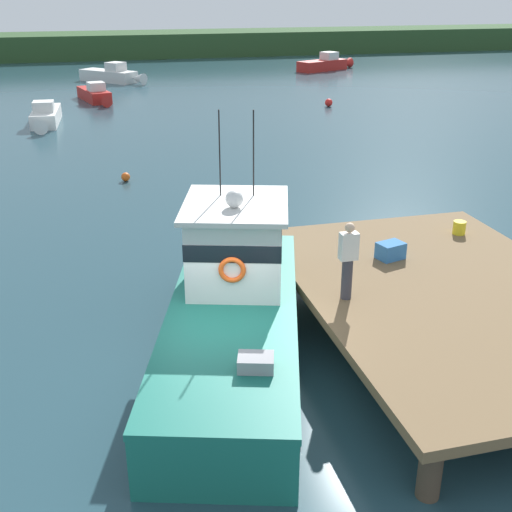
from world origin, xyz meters
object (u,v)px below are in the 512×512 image
(mooring_buoy_outer, at_px, (126,177))
(mooring_buoy_channel_marker, at_px, (329,103))
(bait_bucket, at_px, (459,228))
(moored_boat_far_right, at_px, (95,94))
(main_fishing_boat, at_px, (235,304))
(crate_single_far, at_px, (391,251))
(moored_boat_near_channel, at_px, (326,64))
(moored_boat_outer_mooring, at_px, (45,116))
(deckhand_by_the_boat, at_px, (348,259))
(moored_boat_mid_harbor, at_px, (112,75))

(mooring_buoy_outer, distance_m, mooring_buoy_channel_marker, 19.31)
(bait_bucket, distance_m, moored_boat_far_right, 31.79)
(main_fishing_boat, height_order, crate_single_far, main_fishing_boat)
(moored_boat_near_channel, bearing_deg, moored_boat_far_right, -149.76)
(mooring_buoy_channel_marker, bearing_deg, moored_boat_outer_mooring, -175.10)
(deckhand_by_the_boat, xyz_separation_m, moored_boat_mid_harbor, (-2.59, 42.22, -1.53))
(crate_single_far, xyz_separation_m, moored_boat_far_right, (-5.92, 31.70, -0.96))
(deckhand_by_the_boat, height_order, moored_boat_outer_mooring, deckhand_by_the_boat)
(moored_boat_far_right, bearing_deg, main_fishing_boat, -86.57)
(moored_boat_far_right, xyz_separation_m, mooring_buoy_outer, (0.59, -19.44, -0.26))
(moored_boat_far_right, distance_m, moored_boat_near_channel, 23.56)
(moored_boat_outer_mooring, relative_size, moored_boat_mid_harbor, 1.02)
(mooring_buoy_channel_marker, bearing_deg, crate_single_far, -107.50)
(moored_boat_far_right, height_order, moored_boat_outer_mooring, moored_boat_outer_mooring)
(crate_single_far, distance_m, moored_boat_near_channel, 45.90)
(crate_single_far, height_order, moored_boat_far_right, crate_single_far)
(crate_single_far, height_order, mooring_buoy_channel_marker, crate_single_far)
(moored_boat_near_channel, bearing_deg, mooring_buoy_channel_marker, -109.54)
(moored_boat_mid_harbor, height_order, mooring_buoy_channel_marker, moored_boat_mid_harbor)
(main_fishing_boat, bearing_deg, mooring_buoy_channel_marker, 65.76)
(moored_boat_outer_mooring, distance_m, mooring_buoy_outer, 12.78)
(deckhand_by_the_boat, distance_m, moored_boat_far_right, 33.67)
(crate_single_far, bearing_deg, moored_boat_mid_harbor, 96.15)
(mooring_buoy_outer, bearing_deg, deckhand_by_the_boat, -75.69)
(deckhand_by_the_boat, bearing_deg, bait_bucket, 32.93)
(main_fishing_boat, distance_m, mooring_buoy_channel_marker, 29.65)
(crate_single_far, height_order, bait_bucket, crate_single_far)
(moored_boat_mid_harbor, bearing_deg, deckhand_by_the_boat, -86.49)
(main_fishing_boat, bearing_deg, deckhand_by_the_boat, -17.22)
(main_fishing_boat, distance_m, moored_boat_far_right, 32.77)
(crate_single_far, bearing_deg, mooring_buoy_channel_marker, 72.50)
(moored_boat_near_channel, relative_size, mooring_buoy_outer, 17.44)
(crate_single_far, relative_size, moored_boat_outer_mooring, 0.11)
(mooring_buoy_outer, xyz_separation_m, mooring_buoy_channel_marker, (13.54, 13.76, 0.07))
(bait_bucket, bearing_deg, crate_single_far, -156.75)
(moored_boat_mid_harbor, relative_size, mooring_buoy_outer, 15.01)
(deckhand_by_the_boat, xyz_separation_m, mooring_buoy_channel_marker, (9.99, 27.70, -1.82))
(deckhand_by_the_boat, bearing_deg, moored_boat_mid_harbor, 93.51)
(moored_boat_mid_harbor, bearing_deg, moored_boat_outer_mooring, -105.45)
(moored_boat_mid_harbor, distance_m, mooring_buoy_channel_marker, 19.21)
(bait_bucket, bearing_deg, moored_boat_outer_mooring, 115.43)
(mooring_buoy_outer, bearing_deg, moored_boat_near_channel, 57.73)
(deckhand_by_the_boat, xyz_separation_m, moored_boat_near_channel, (16.21, 45.24, -1.53))
(crate_single_far, relative_size, moored_boat_mid_harbor, 0.12)
(moored_boat_far_right, relative_size, moored_boat_mid_harbor, 0.98)
(moored_boat_outer_mooring, xyz_separation_m, moored_boat_mid_harbor, (4.41, 15.97, 0.07))
(moored_boat_near_channel, bearing_deg, deckhand_by_the_boat, -109.71)
(main_fishing_boat, distance_m, moored_boat_mid_harbor, 41.54)
(crate_single_far, height_order, moored_boat_outer_mooring, crate_single_far)
(deckhand_by_the_boat, xyz_separation_m, moored_boat_outer_mooring, (-7.00, 26.25, -1.60))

